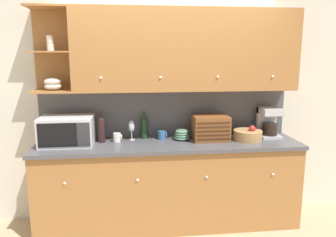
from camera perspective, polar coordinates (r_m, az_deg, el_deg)
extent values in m
plane|color=tan|center=(4.20, -0.34, -15.74)|extent=(24.00, 24.00, 0.00)
cube|color=beige|center=(3.82, -0.41, 2.15)|extent=(5.24, 0.06, 2.60)
cube|color=#A36B38|center=(3.73, 0.16, -11.57)|extent=(2.84, 0.60, 0.91)
cube|color=#4C4C51|center=(3.56, 0.19, -4.57)|extent=(2.86, 0.63, 0.04)
sphere|color=white|center=(3.41, -17.57, -10.71)|extent=(0.03, 0.03, 0.03)
sphere|color=white|center=(3.35, -5.35, -10.64)|extent=(0.03, 0.03, 0.03)
sphere|color=white|center=(3.43, 6.77, -10.11)|extent=(0.03, 0.03, 0.03)
sphere|color=white|center=(3.66, 17.80, -9.23)|extent=(0.03, 0.03, 0.03)
cube|color=#4C4C51|center=(3.79, -0.35, 1.01)|extent=(2.84, 0.01, 0.55)
cube|color=#A36B38|center=(3.60, 3.31, 11.80)|extent=(2.42, 0.33, 0.87)
cube|color=#A36B38|center=(3.80, -19.21, 11.18)|extent=(0.42, 0.02, 0.87)
cube|color=#A36B38|center=(3.66, -19.32, 4.53)|extent=(0.42, 0.33, 0.02)
cube|color=#A36B38|center=(3.64, -19.74, 10.89)|extent=(0.42, 0.33, 0.02)
cube|color=#A36B38|center=(3.67, -20.21, 17.78)|extent=(0.42, 0.33, 0.02)
sphere|color=white|center=(3.40, -11.60, 6.94)|extent=(0.03, 0.03, 0.03)
sphere|color=white|center=(3.40, -1.31, 7.16)|extent=(0.03, 0.03, 0.03)
sphere|color=white|center=(3.51, 8.66, 7.17)|extent=(0.03, 0.03, 0.03)
sphere|color=white|center=(3.71, 17.78, 6.98)|extent=(0.03, 0.03, 0.03)
ellipsoid|color=silver|center=(3.66, -19.37, 5.32)|extent=(0.18, 0.18, 0.08)
ellipsoid|color=silver|center=(3.65, -19.42, 6.09)|extent=(0.18, 0.18, 0.08)
cylinder|color=silver|center=(3.64, -19.79, 11.61)|extent=(0.07, 0.07, 0.07)
cylinder|color=silver|center=(3.64, -19.87, 12.85)|extent=(0.07, 0.07, 0.08)
cube|color=silver|center=(3.60, -17.17, -2.06)|extent=(0.55, 0.36, 0.30)
cube|color=black|center=(3.44, -18.71, -2.78)|extent=(0.38, 0.01, 0.24)
cube|color=#2D2D33|center=(3.39, -14.46, -2.72)|extent=(0.12, 0.01, 0.24)
cylinder|color=black|center=(3.63, -11.48, -2.27)|extent=(0.08, 0.08, 0.23)
sphere|color=black|center=(3.60, -11.55, -0.46)|extent=(0.08, 0.08, 0.08)
cylinder|color=black|center=(3.59, -11.59, 0.52)|extent=(0.03, 0.03, 0.08)
cylinder|color=silver|center=(3.63, -8.88, -3.28)|extent=(0.08, 0.08, 0.10)
torus|color=silver|center=(3.63, -8.13, -3.23)|extent=(0.01, 0.07, 0.07)
cylinder|color=silver|center=(3.70, -6.32, -3.68)|extent=(0.06, 0.06, 0.01)
cylinder|color=silver|center=(3.68, -6.33, -2.97)|extent=(0.01, 0.01, 0.09)
ellipsoid|color=silver|center=(3.66, -6.37, -1.33)|extent=(0.07, 0.07, 0.13)
cylinder|color=#19381E|center=(3.74, -4.17, -1.88)|extent=(0.08, 0.08, 0.21)
sphere|color=#19381E|center=(3.72, -4.19, -0.32)|extent=(0.08, 0.08, 0.08)
cylinder|color=#19381E|center=(3.70, -4.20, 0.57)|extent=(0.03, 0.03, 0.07)
cylinder|color=#38669E|center=(3.70, -1.09, -2.89)|extent=(0.09, 0.09, 0.10)
torus|color=#38669E|center=(3.70, -0.31, -2.84)|extent=(0.01, 0.07, 0.07)
ellipsoid|color=slate|center=(3.68, 2.41, -3.37)|extent=(0.18, 0.18, 0.04)
ellipsoid|color=slate|center=(3.67, 2.41, -3.00)|extent=(0.17, 0.17, 0.04)
ellipsoid|color=slate|center=(3.67, 2.41, -2.62)|extent=(0.16, 0.16, 0.04)
ellipsoid|color=slate|center=(3.66, 2.42, -2.25)|extent=(0.15, 0.15, 0.04)
cube|color=brown|center=(3.67, 7.39, -1.63)|extent=(0.39, 0.29, 0.28)
cube|color=#432713|center=(3.56, 7.92, -3.54)|extent=(0.36, 0.01, 0.02)
cube|color=#432713|center=(3.54, 7.94, -2.85)|extent=(0.36, 0.01, 0.02)
cube|color=#432713|center=(3.53, 7.96, -2.15)|extent=(0.36, 0.01, 0.02)
cube|color=#432713|center=(3.52, 7.98, -1.45)|extent=(0.36, 0.01, 0.02)
cube|color=#432713|center=(3.51, 8.00, -0.75)|extent=(0.36, 0.01, 0.02)
cylinder|color=#A87F4C|center=(3.76, 13.70, -2.84)|extent=(0.32, 0.32, 0.11)
sphere|color=red|center=(3.74, 14.45, -1.74)|extent=(0.08, 0.08, 0.08)
cube|color=#B7B7BC|center=(3.97, 17.14, -2.88)|extent=(0.23, 0.25, 0.03)
cylinder|color=black|center=(3.94, 17.31, -1.77)|extent=(0.17, 0.17, 0.14)
cube|color=#B7B7BC|center=(4.03, 16.72, -0.40)|extent=(0.23, 0.06, 0.34)
cube|color=#B7B7BC|center=(3.92, 17.38, 1.23)|extent=(0.23, 0.25, 0.08)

